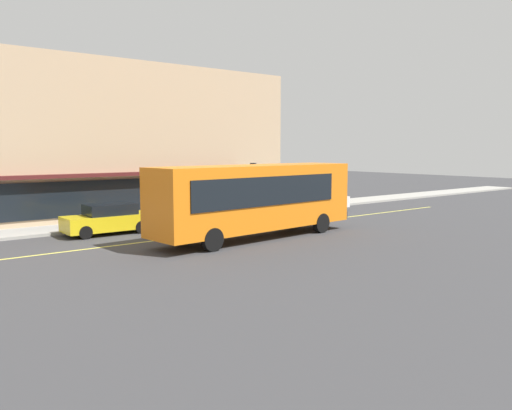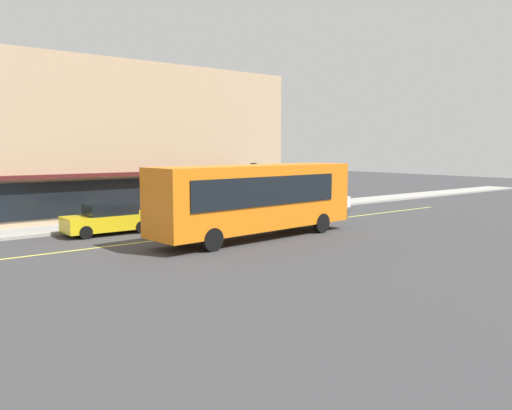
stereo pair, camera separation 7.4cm
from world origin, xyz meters
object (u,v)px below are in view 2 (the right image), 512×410
Objects in this scene: car_white at (319,201)px; pedestrian_by_curb at (268,193)px; traffic_light at (254,175)px; car_yellow at (108,219)px; bus at (256,197)px; pedestrian_waiting at (278,194)px; pedestrian_at_corner at (314,190)px.

car_white is 2.67× the size of pedestrian_by_curb.
traffic_light reaches higher than car_yellow.
bus is 2.62× the size of car_white.
car_yellow is at bearing -166.10° from pedestrian_by_curb.
pedestrian_by_curb reaches higher than car_white.
car_white is 2.52× the size of pedestrian_waiting.
car_yellow is (-10.71, -1.78, -1.79)m from traffic_light.
traffic_light is at bearing -175.98° from pedestrian_waiting.
pedestrian_at_corner is at bearing 9.05° from traffic_light.
bus is 11.41m from car_white.
pedestrian_by_curb is (2.45, 1.47, -1.42)m from traffic_light.
pedestrian_at_corner reaches higher than car_white.
pedestrian_waiting is (-4.36, -0.89, 0.01)m from pedestrian_at_corner.
car_white is at bearing -42.80° from pedestrian_waiting.
pedestrian_at_corner is 4.45m from pedestrian_waiting.
bus is at bearing -132.41° from pedestrian_by_curb.
traffic_light is 1.99× the size of pedestrian_by_curb.
bus is 10.85m from pedestrian_waiting.
pedestrian_by_curb is 4.15m from pedestrian_at_corner.
pedestrian_at_corner is (6.57, 1.05, -1.37)m from traffic_light.
car_yellow is at bearing 132.66° from bus.
pedestrian_waiting is at bearing 8.52° from car_yellow.
pedestrian_by_curb is at bearing 80.00° from pedestrian_waiting.
traffic_light reaches higher than car_white.
car_yellow is at bearing -170.71° from pedestrian_at_corner.
pedestrian_waiting is (7.81, 7.49, -0.81)m from bus.
traffic_light is at bearing -170.95° from pedestrian_at_corner.
pedestrian_by_curb is (-1.83, 3.23, 0.37)m from car_white.
car_white is 3.65m from pedestrian_at_corner.
bus is 2.61× the size of car_yellow.
pedestrian_at_corner reaches higher than car_yellow.
bus is 14.79m from pedestrian_at_corner.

